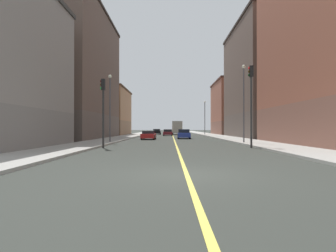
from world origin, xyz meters
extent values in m
plane|color=#2F332E|center=(0.00, 0.00, 0.00)|extent=(400.00, 400.00, 0.00)
cube|color=#9E9B93|center=(8.28, 49.00, 0.07)|extent=(3.93, 168.00, 0.15)
cube|color=#9E9B93|center=(-8.28, 49.00, 0.07)|extent=(3.93, 168.00, 0.15)
cube|color=#E5D14C|center=(0.00, 49.00, 0.01)|extent=(0.16, 154.00, 0.01)
cube|color=brown|center=(14.82, 38.25, 1.95)|extent=(9.14, 20.48, 3.90)
cube|color=brown|center=(14.82, 38.25, 11.08)|extent=(9.14, 20.48, 14.36)
cube|color=#2B221D|center=(14.82, 38.25, 18.46)|extent=(9.44, 20.78, 0.40)
cube|color=brown|center=(14.82, 59.34, 1.54)|extent=(9.14, 16.26, 3.08)
cube|color=#93513D|center=(14.82, 59.34, 7.64)|extent=(9.14, 16.26, 9.13)
cube|color=#42241B|center=(14.82, 59.34, 12.41)|extent=(9.44, 16.56, 0.40)
cube|color=brown|center=(-14.82, 33.75, 1.80)|extent=(9.14, 23.39, 3.60)
cube|color=brown|center=(-14.82, 33.75, 11.19)|extent=(9.14, 23.39, 15.19)
cube|color=#2B221D|center=(-14.82, 33.75, 18.99)|extent=(9.44, 23.69, 0.40)
cube|color=#8F6B4F|center=(-14.82, 54.92, 1.58)|extent=(9.14, 16.43, 3.15)
cube|color=#A8754C|center=(-14.82, 54.92, 6.53)|extent=(9.14, 16.43, 6.74)
cube|color=#4B3422|center=(-14.82, 54.92, 10.10)|extent=(9.44, 16.73, 0.40)
cylinder|color=#2D2D2D|center=(5.92, 13.23, 2.84)|extent=(0.16, 0.16, 5.67)
cube|color=black|center=(5.92, 13.23, 6.12)|extent=(0.28, 0.32, 0.90)
sphere|color=red|center=(5.76, 13.23, 6.39)|extent=(0.20, 0.20, 0.20)
sphere|color=#352204|center=(5.76, 13.23, 6.11)|extent=(0.20, 0.20, 0.20)
sphere|color=black|center=(5.76, 13.23, 5.83)|extent=(0.20, 0.20, 0.20)
cylinder|color=#2D2D2D|center=(-5.92, 13.23, 2.31)|extent=(0.16, 0.16, 4.63)
cube|color=black|center=(-5.92, 13.23, 5.08)|extent=(0.28, 0.32, 0.90)
sphere|color=#320404|center=(-6.08, 13.23, 5.35)|extent=(0.20, 0.20, 0.20)
sphere|color=#352204|center=(-6.08, 13.23, 5.07)|extent=(0.20, 0.20, 0.20)
sphere|color=green|center=(-6.08, 13.23, 4.79)|extent=(0.20, 0.20, 0.20)
cylinder|color=#4C4C51|center=(6.92, 19.54, 3.91)|extent=(0.14, 0.14, 7.53)
sphere|color=#EAEACC|center=(6.92, 19.54, 7.83)|extent=(0.36, 0.36, 0.36)
cylinder|color=#4C4C51|center=(-6.92, 20.74, 3.53)|extent=(0.14, 0.14, 6.76)
sphere|color=#EAEACC|center=(-6.92, 20.74, 7.06)|extent=(0.36, 0.36, 0.36)
cylinder|color=#4C4C51|center=(6.92, 52.59, 3.59)|extent=(0.14, 0.14, 6.88)
sphere|color=#EAEACC|center=(6.92, 52.59, 7.18)|extent=(0.36, 0.36, 0.36)
cube|color=red|center=(-3.53, 30.35, 0.51)|extent=(1.92, 4.09, 0.58)
cube|color=black|center=(-3.53, 30.33, 1.00)|extent=(1.64, 2.05, 0.40)
cylinder|color=black|center=(-4.31, 31.63, 0.32)|extent=(0.24, 0.65, 0.64)
cylinder|color=black|center=(-2.68, 31.58, 0.32)|extent=(0.24, 0.65, 0.64)
cylinder|color=black|center=(-4.39, 29.12, 0.32)|extent=(0.24, 0.65, 0.64)
cylinder|color=black|center=(-2.75, 29.07, 0.32)|extent=(0.24, 0.65, 0.64)
cube|color=black|center=(-3.75, 60.53, 0.57)|extent=(1.86, 4.19, 0.69)
cube|color=black|center=(-3.75, 60.45, 1.12)|extent=(1.63, 2.10, 0.41)
cylinder|color=black|center=(-4.60, 61.83, 0.32)|extent=(0.22, 0.64, 0.64)
cylinder|color=black|center=(-2.91, 61.83, 0.32)|extent=(0.22, 0.64, 0.64)
cylinder|color=black|center=(-4.59, 59.23, 0.32)|extent=(0.22, 0.64, 0.64)
cylinder|color=black|center=(-2.90, 59.24, 0.32)|extent=(0.22, 0.64, 0.64)
cube|color=#23389E|center=(1.52, 33.56, 0.55)|extent=(1.99, 4.63, 0.66)
cube|color=black|center=(1.52, 33.72, 1.14)|extent=(1.69, 2.01, 0.51)
cylinder|color=black|center=(0.72, 35.01, 0.32)|extent=(0.24, 0.65, 0.64)
cylinder|color=black|center=(2.40, 34.95, 0.32)|extent=(0.24, 0.65, 0.64)
cylinder|color=black|center=(0.63, 32.18, 0.32)|extent=(0.24, 0.65, 0.64)
cylinder|color=black|center=(2.31, 32.12, 0.32)|extent=(0.24, 0.65, 0.64)
cube|color=maroon|center=(-1.02, 50.30, 0.50)|extent=(1.88, 4.53, 0.56)
cube|color=black|center=(-1.02, 50.36, 1.04)|extent=(1.65, 1.98, 0.52)
cylinder|color=black|center=(-1.87, 51.71, 0.32)|extent=(0.22, 0.64, 0.64)
cylinder|color=black|center=(-0.16, 51.70, 0.32)|extent=(0.22, 0.64, 0.64)
cylinder|color=black|center=(-1.87, 48.90, 0.32)|extent=(0.22, 0.64, 0.64)
cylinder|color=black|center=(-0.16, 48.89, 0.32)|extent=(0.22, 0.64, 0.64)
cube|color=maroon|center=(1.14, 63.39, 1.33)|extent=(2.33, 2.07, 1.96)
cube|color=#B2B2A8|center=(1.14, 59.48, 1.81)|extent=(2.33, 4.87, 2.73)
cylinder|color=black|center=(0.07, 63.02, 0.45)|extent=(0.30, 0.90, 0.90)
cylinder|color=black|center=(2.20, 63.02, 0.45)|extent=(0.30, 0.90, 0.90)
cylinder|color=black|center=(0.07, 58.44, 0.45)|extent=(0.30, 0.90, 0.90)
cylinder|color=black|center=(2.20, 58.44, 0.45)|extent=(0.30, 0.90, 0.90)
camera|label=1|loc=(-0.58, -10.12, 1.62)|focal=31.28mm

